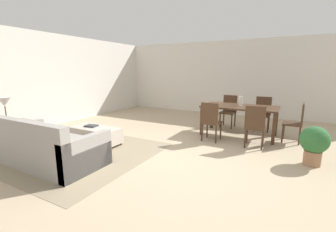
# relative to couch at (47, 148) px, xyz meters

# --- Properties ---
(ground_plane) EXTENTS (10.80, 10.80, 0.00)m
(ground_plane) POSITION_rel_couch_xyz_m (1.91, 1.24, -0.28)
(ground_plane) COLOR tan
(wall_back) EXTENTS (9.00, 0.12, 2.70)m
(wall_back) POSITION_rel_couch_xyz_m (1.91, 6.24, 1.07)
(wall_back) COLOR silver
(wall_back) RESTS_ON ground_plane
(wall_left) EXTENTS (0.12, 11.00, 2.70)m
(wall_left) POSITION_rel_couch_xyz_m (-2.59, 1.74, 1.07)
(wall_left) COLOR silver
(wall_left) RESTS_ON ground_plane
(area_rug) EXTENTS (3.00, 2.80, 0.01)m
(area_rug) POSITION_rel_couch_xyz_m (-0.02, 0.62, -0.28)
(area_rug) COLOR gray
(area_rug) RESTS_ON ground_plane
(couch) EXTENTS (2.01, 0.99, 0.86)m
(couch) POSITION_rel_couch_xyz_m (0.00, 0.00, 0.00)
(couch) COLOR gray
(couch) RESTS_ON ground_plane
(ottoman_table) EXTENTS (1.16, 0.53, 0.39)m
(ottoman_table) POSITION_rel_couch_xyz_m (-0.05, 1.19, -0.06)
(ottoman_table) COLOR #B7AD9E
(ottoman_table) RESTS_ON ground_plane
(side_table) EXTENTS (0.40, 0.40, 0.59)m
(side_table) POSITION_rel_couch_xyz_m (-1.30, 0.05, 0.18)
(side_table) COLOR olive
(side_table) RESTS_ON ground_plane
(table_lamp) EXTENTS (0.26, 0.26, 0.53)m
(table_lamp) POSITION_rel_couch_xyz_m (-1.30, 0.05, 0.71)
(table_lamp) COLOR brown
(table_lamp) RESTS_ON side_table
(dining_table) EXTENTS (1.80, 0.96, 0.76)m
(dining_table) POSITION_rel_couch_xyz_m (2.62, 3.45, 0.39)
(dining_table) COLOR #422B1C
(dining_table) RESTS_ON ground_plane
(dining_chair_near_left) EXTENTS (0.41, 0.41, 0.92)m
(dining_chair_near_left) POSITION_rel_couch_xyz_m (2.14, 2.62, 0.24)
(dining_chair_near_left) COLOR #422B1C
(dining_chair_near_left) RESTS_ON ground_plane
(dining_chair_near_right) EXTENTS (0.42, 0.42, 0.92)m
(dining_chair_near_right) POSITION_rel_couch_xyz_m (3.11, 2.62, 0.24)
(dining_chair_near_right) COLOR #422B1C
(dining_chair_near_right) RESTS_ON ground_plane
(dining_chair_far_left) EXTENTS (0.42, 0.42, 0.92)m
(dining_chair_far_left) POSITION_rel_couch_xyz_m (2.16, 4.28, 0.24)
(dining_chair_far_left) COLOR #422B1C
(dining_chair_far_left) RESTS_ON ground_plane
(dining_chair_far_right) EXTENTS (0.41, 0.41, 0.92)m
(dining_chair_far_right) POSITION_rel_couch_xyz_m (3.08, 4.32, 0.24)
(dining_chair_far_right) COLOR #422B1C
(dining_chair_far_right) RESTS_ON ground_plane
(dining_chair_head_east) EXTENTS (0.42, 0.42, 0.92)m
(dining_chair_head_east) POSITION_rel_couch_xyz_m (3.90, 3.47, 0.24)
(dining_chair_head_east) COLOR #422B1C
(dining_chair_head_east) RESTS_ON ground_plane
(vase_centerpiece) EXTENTS (0.09, 0.09, 0.24)m
(vase_centerpiece) POSITION_rel_couch_xyz_m (2.62, 3.49, 0.60)
(vase_centerpiece) COLOR silver
(vase_centerpiece) RESTS_ON dining_table
(book_on_ottoman) EXTENTS (0.29, 0.23, 0.03)m
(book_on_ottoman) POSITION_rel_couch_xyz_m (-0.19, 1.21, 0.12)
(book_on_ottoman) COLOR #333338
(book_on_ottoman) RESTS_ON ottoman_table
(potted_plant) EXTENTS (0.47, 0.47, 0.70)m
(potted_plant) POSITION_rel_couch_xyz_m (4.15, 2.16, 0.12)
(potted_plant) COLOR #996B4C
(potted_plant) RESTS_ON ground_plane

